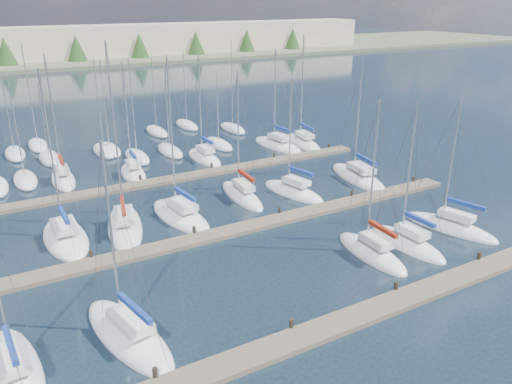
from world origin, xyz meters
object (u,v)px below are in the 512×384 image
sailboat_n (63,179)px  sailboat_d (371,253)px  sailboat_p (204,158)px  sailboat_r (303,143)px  sailboat_a (15,372)px  sailboat_j (180,216)px  sailboat_m (358,177)px  sailboat_h (66,238)px  sailboat_q (278,145)px  sailboat_k (242,195)px  sailboat_l (293,192)px  sailboat_b (129,335)px  sailboat_i (125,226)px  sailboat_o (133,173)px  sailboat_f (450,227)px  sailboat_e (407,243)px

sailboat_n → sailboat_d: size_ratio=1.12×
sailboat_p → sailboat_r: sailboat_r is taller
sailboat_a → sailboat_n: bearing=72.2°
sailboat_j → sailboat_m: bearing=-6.4°
sailboat_h → sailboat_q: sailboat_h is taller
sailboat_k → sailboat_l: size_ratio=1.06×
sailboat_n → sailboat_q: bearing=2.6°
sailboat_r → sailboat_b: (-30.91, -27.76, -0.02)m
sailboat_a → sailboat_r: size_ratio=0.82×
sailboat_j → sailboat_b: bearing=-128.3°
sailboat_r → sailboat_d: 29.93m
sailboat_i → sailboat_l: 16.39m
sailboat_n → sailboat_k: bearing=-40.3°
sailboat_l → sailboat_b: sailboat_b is taller
sailboat_h → sailboat_a: 15.26m
sailboat_k → sailboat_d: (2.95, -14.81, -0.00)m
sailboat_p → sailboat_q: 10.32m
sailboat_o → sailboat_l: 17.62m
sailboat_o → sailboat_j: sailboat_j is taller
sailboat_o → sailboat_a: bearing=-111.9°
sailboat_l → sailboat_j: size_ratio=0.82×
sailboat_f → sailboat_o: (-18.69, 26.00, 0.01)m
sailboat_d → sailboat_f: bearing=3.7°
sailboat_e → sailboat_k: (-6.38, 14.99, 0.00)m
sailboat_o → sailboat_q: bearing=10.5°
sailboat_n → sailboat_l: (18.77, -14.75, -0.02)m
sailboat_p → sailboat_h: bearing=-142.7°
sailboat_m → sailboat_e: size_ratio=1.11×
sailboat_e → sailboat_i: sailboat_i is taller
sailboat_p → sailboat_r: 13.75m
sailboat_f → sailboat_m: bearing=68.6°
sailboat_l → sailboat_f: bearing=-74.2°
sailboat_p → sailboat_i: bearing=-133.8°
sailboat_a → sailboat_n: sailboat_n is taller
sailboat_q → sailboat_l: bearing=-121.6°
sailboat_q → sailboat_j: sailboat_j is taller
sailboat_m → sailboat_f: bearing=-87.4°
sailboat_m → sailboat_j: 19.83m
sailboat_f → sailboat_a: size_ratio=0.98×
sailboat_f → sailboat_i: 26.73m
sailboat_n → sailboat_h: bearing=-96.1°
sailboat_h → sailboat_k: sailboat_h is taller
sailboat_m → sailboat_j: size_ratio=0.91×
sailboat_r → sailboat_i: sailboat_i is taller
sailboat_h → sailboat_l: sailboat_h is taller
sailboat_r → sailboat_i: bearing=-144.9°
sailboat_e → sailboat_l: bearing=95.4°
sailboat_o → sailboat_i: (-4.47, -12.66, -0.01)m
sailboat_a → sailboat_e: sailboat_a is taller
sailboat_i → sailboat_d: (14.55, -13.52, -0.00)m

